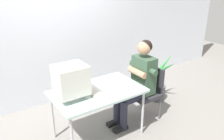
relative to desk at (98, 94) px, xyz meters
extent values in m
plane|color=gray|center=(0.00, 0.00, -0.69)|extent=(12.00, 12.00, 0.00)
cube|color=silver|center=(0.30, 1.40, 0.81)|extent=(8.00, 0.10, 3.00)
cylinder|color=#B7B7BC|center=(0.56, -0.32, -0.34)|extent=(0.04, 0.04, 0.71)
cylinder|color=#B7B7BC|center=(-0.56, 0.32, -0.34)|extent=(0.04, 0.04, 0.71)
cylinder|color=#B7B7BC|center=(0.56, 0.32, -0.34)|extent=(0.04, 0.04, 0.71)
cube|color=silver|center=(0.00, 0.00, 0.04)|extent=(1.24, 0.76, 0.04)
cylinder|color=silver|center=(-0.38, 0.01, 0.06)|extent=(0.21, 0.21, 0.02)
cylinder|color=silver|center=(-0.38, 0.01, 0.10)|extent=(0.06, 0.06, 0.05)
cube|color=silver|center=(-0.38, 0.01, 0.31)|extent=(0.39, 0.34, 0.38)
cube|color=black|center=(-0.17, 0.01, 0.31)|extent=(0.01, 0.29, 0.31)
cube|color=silver|center=(-0.07, -0.01, 0.07)|extent=(0.17, 0.48, 0.02)
cube|color=beige|center=(-0.07, -0.01, 0.08)|extent=(0.15, 0.43, 0.01)
cylinder|color=#4C4C51|center=(0.66, -0.19, -0.49)|extent=(0.03, 0.03, 0.41)
cylinder|color=#4C4C51|center=(1.06, -0.19, -0.49)|extent=(0.03, 0.03, 0.41)
cylinder|color=#4C4C51|center=(0.66, 0.20, -0.49)|extent=(0.03, 0.03, 0.41)
cylinder|color=#4C4C51|center=(1.06, 0.20, -0.49)|extent=(0.03, 0.03, 0.41)
cube|color=#2D2D33|center=(0.86, 0.00, -0.25)|extent=(0.46, 0.46, 0.06)
cube|color=#2D2D33|center=(1.07, 0.00, -0.02)|extent=(0.04, 0.41, 0.40)
cube|color=#334C38|center=(0.84, 0.00, 0.09)|extent=(0.22, 0.36, 0.59)
sphere|color=#A57A5B|center=(0.82, 0.00, 0.52)|extent=(0.20, 0.20, 0.20)
sphere|color=black|center=(0.85, 0.00, 0.54)|extent=(0.19, 0.19, 0.19)
cylinder|color=#262838|center=(0.62, -0.09, -0.20)|extent=(0.44, 0.14, 0.14)
cylinder|color=#262838|center=(0.62, 0.09, -0.20)|extent=(0.44, 0.14, 0.14)
cylinder|color=#262838|center=(0.40, -0.09, -0.45)|extent=(0.11, 0.11, 0.49)
cylinder|color=#262838|center=(0.40, 0.09, -0.45)|extent=(0.11, 0.11, 0.49)
cube|color=black|center=(0.34, -0.09, -0.66)|extent=(0.24, 0.09, 0.06)
cube|color=black|center=(0.34, 0.09, -0.66)|extent=(0.24, 0.09, 0.06)
cylinder|color=#334C38|center=(0.82, -0.21, 0.21)|extent=(0.09, 0.14, 0.09)
cylinder|color=#334C38|center=(0.82, 0.21, 0.21)|extent=(0.09, 0.14, 0.09)
cylinder|color=#A57A5B|center=(0.70, 0.00, 0.16)|extent=(0.09, 0.36, 0.09)
cylinder|color=#4C4C51|center=(1.49, 0.31, -0.55)|extent=(0.30, 0.30, 0.28)
cylinder|color=brown|center=(1.49, 0.31, -0.26)|extent=(0.04, 0.04, 0.29)
cone|color=#2A8538|center=(1.60, 0.29, 0.01)|extent=(0.35, 0.14, 0.38)
cone|color=#2A8538|center=(1.52, 0.45, -0.02)|extent=(0.14, 0.39, 0.32)
cone|color=#2A8538|center=(1.38, 0.39, -0.01)|extent=(0.34, 0.28, 0.36)
cone|color=#2A8538|center=(1.37, 0.24, -0.03)|extent=(0.36, 0.29, 0.32)
cone|color=#2A8538|center=(1.53, 0.18, -0.01)|extent=(0.17, 0.38, 0.34)
camera|label=1|loc=(-1.45, -2.48, 1.53)|focal=37.58mm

